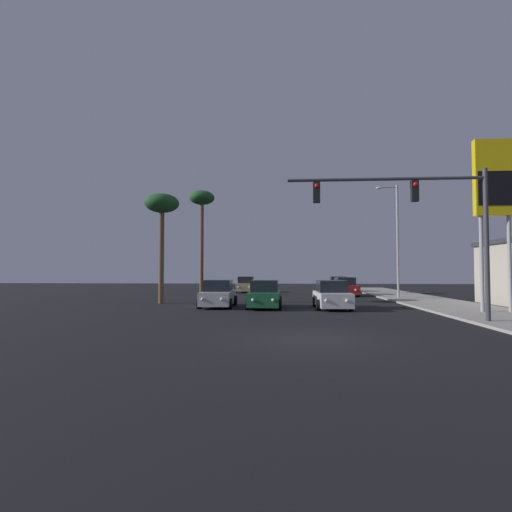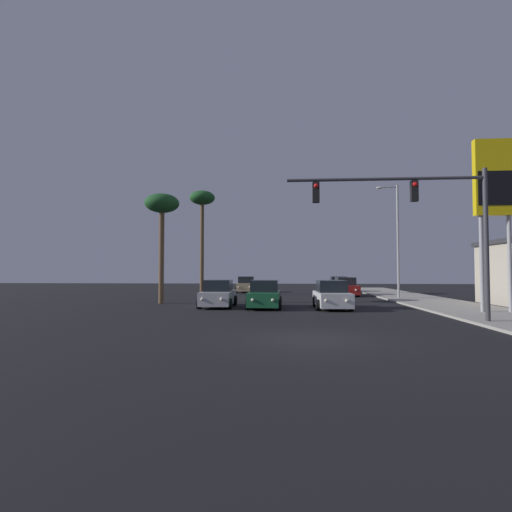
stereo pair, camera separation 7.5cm
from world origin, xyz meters
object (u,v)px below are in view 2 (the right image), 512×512
(car_green, at_px, (265,295))
(palm_tree_near, at_px, (162,209))
(traffic_light_mast, at_px, (425,211))
(palm_tree_mid, at_px, (202,204))
(car_silver, at_px, (218,295))
(car_red, at_px, (345,287))
(car_white, at_px, (332,296))
(gas_station_sign, at_px, (494,187))
(car_blue, at_px, (339,285))
(car_tan, at_px, (246,285))
(street_lamp, at_px, (396,235))

(car_green, height_order, palm_tree_near, palm_tree_near)
(traffic_light_mast, relative_size, palm_tree_mid, 0.86)
(car_silver, bearing_deg, palm_tree_mid, -75.15)
(car_red, distance_m, traffic_light_mast, 19.66)
(car_white, bearing_deg, gas_station_sign, 160.71)
(car_white, xyz_separation_m, car_blue, (2.94, 18.96, 0.00))
(car_green, xyz_separation_m, gas_station_sign, (12.13, -2.74, 5.86))
(traffic_light_mast, xyz_separation_m, palm_tree_near, (-14.59, 9.68, 1.83))
(car_silver, relative_size, car_blue, 1.00)
(car_silver, bearing_deg, gas_station_sign, 166.58)
(car_blue, bearing_deg, car_white, 82.43)
(car_tan, relative_size, street_lamp, 0.48)
(gas_station_sign, bearing_deg, car_blue, 103.62)
(street_lamp, bearing_deg, car_silver, -149.53)
(car_silver, relative_size, traffic_light_mast, 0.51)
(car_blue, relative_size, palm_tree_near, 0.57)
(car_blue, bearing_deg, car_silver, 62.85)
(street_lamp, bearing_deg, car_tan, 142.21)
(car_tan, xyz_separation_m, street_lamp, (12.95, -10.04, 4.36))
(car_silver, bearing_deg, palm_tree_near, -31.16)
(traffic_light_mast, distance_m, palm_tree_mid, 24.35)
(car_blue, bearing_deg, palm_tree_mid, 24.21)
(car_green, height_order, gas_station_sign, gas_station_sign)
(gas_station_sign, xyz_separation_m, palm_tree_near, (-19.47, 5.72, -0.00))
(car_green, bearing_deg, palm_tree_mid, -62.17)
(palm_tree_near, bearing_deg, car_green, -22.10)
(car_green, bearing_deg, car_blue, -109.39)
(palm_tree_near, bearing_deg, car_blue, 47.78)
(car_tan, height_order, street_lamp, street_lamp)
(car_green, xyz_separation_m, palm_tree_near, (-7.34, 2.98, 5.85))
(traffic_light_mast, bearing_deg, street_lamp, 79.16)
(car_white, distance_m, street_lamp, 11.22)
(traffic_light_mast, bearing_deg, car_green, 137.23)
(car_blue, xyz_separation_m, traffic_light_mast, (0.31, -25.41, 4.03))
(car_white, bearing_deg, car_tan, -71.76)
(street_lamp, distance_m, palm_tree_near, 18.22)
(palm_tree_near, bearing_deg, street_lamp, 16.41)
(car_red, bearing_deg, street_lamp, 125.10)
(gas_station_sign, bearing_deg, palm_tree_mid, 139.97)
(car_silver, bearing_deg, traffic_light_mast, 143.43)
(car_tan, relative_size, car_blue, 1.00)
(car_white, distance_m, palm_tree_near, 13.16)
(car_blue, height_order, palm_tree_near, palm_tree_near)
(car_tan, xyz_separation_m, palm_tree_near, (-4.47, -15.17, 5.85))
(car_blue, bearing_deg, street_lamp, 107.76)
(street_lamp, distance_m, palm_tree_mid, 17.70)
(car_white, relative_size, street_lamp, 0.48)
(car_silver, height_order, street_lamp, street_lamp)
(car_tan, xyz_separation_m, car_red, (9.60, -5.61, 0.00))
(gas_station_sign, bearing_deg, street_lamp, 100.71)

